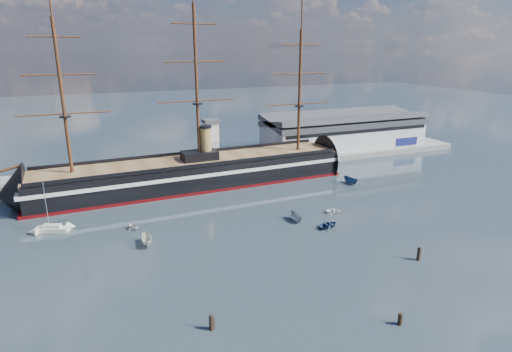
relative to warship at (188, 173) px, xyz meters
name	(u,v)px	position (x,y,z in m)	size (l,w,h in m)	color
ground	(239,205)	(8.30, -20.00, -4.04)	(600.00, 600.00, 0.00)	#2C3A43
quay	(230,166)	(18.30, 16.00, -4.04)	(180.00, 18.00, 2.00)	slate
warehouse	(344,131)	(66.30, 20.00, 3.95)	(63.00, 21.00, 11.60)	#B7BABC
quay_tower	(211,142)	(11.30, 13.00, 5.72)	(5.00, 5.00, 15.00)	silver
warship	(188,173)	(0.00, 0.00, 0.00)	(113.12, 18.94, 53.94)	black
sailboat	(52,228)	(-35.30, -19.11, -3.31)	(7.39, 4.74, 11.43)	beige
motorboat_a	(147,245)	(-17.06, -34.13, -4.04)	(6.40, 2.35, 2.56)	beige
motorboat_b	(328,227)	(22.08, -40.61, -4.04)	(3.20, 1.28, 1.49)	navy
motorboat_c	(296,221)	(16.97, -34.66, -4.04)	(5.99, 2.19, 2.39)	gray
motorboat_d	(134,229)	(-18.65, -24.99, -4.04)	(5.38, 2.33, 1.97)	silver
motorboat_e	(335,213)	(28.28, -33.75, -4.04)	(2.86, 1.14, 1.34)	silver
motorboat_f	(351,184)	(45.19, -15.89, -4.04)	(6.30, 2.31, 2.52)	navy
piling_near_left	(211,330)	(-12.92, -65.48, -4.04)	(0.64, 0.64, 3.16)	black
piling_near_mid	(399,325)	(12.89, -74.99, -4.04)	(0.64, 0.64, 2.59)	black
piling_near_right	(418,260)	(29.63, -60.56, -4.04)	(0.64, 0.64, 3.37)	black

